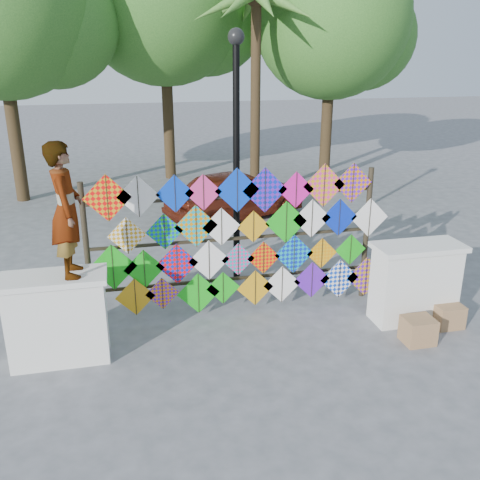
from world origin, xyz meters
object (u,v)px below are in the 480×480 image
(vendor_woman, at_px, (66,210))
(lamppost, at_px, (236,137))
(sedan, at_px, (236,194))
(kite_rack, at_px, (242,241))

(vendor_woman, xyz_separation_m, lamppost, (2.73, 2.20, 0.52))
(lamppost, bearing_deg, sedan, 77.57)
(vendor_woman, height_order, lamppost, lamppost)
(kite_rack, relative_size, vendor_woman, 2.79)
(vendor_woman, relative_size, lamppost, 0.40)
(kite_rack, relative_size, sedan, 1.33)
(vendor_woman, xyz_separation_m, sedan, (3.59, 6.10, -1.53))
(kite_rack, distance_m, sedan, 5.31)
(sedan, height_order, lamppost, lamppost)
(kite_rack, distance_m, vendor_woman, 2.86)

